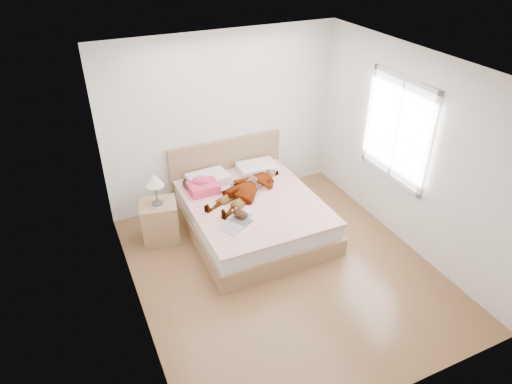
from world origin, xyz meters
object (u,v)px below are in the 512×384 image
magazine (237,224)px  plush_toy (240,214)px  coffee_mug (249,214)px  nightstand (160,219)px  towel (203,186)px  woman (248,185)px  phone (205,176)px  bed (251,211)px

magazine → plush_toy: 0.17m
coffee_mug → nightstand: nightstand is taller
towel → magazine: towel is taller
woman → towel: towel is taller
phone → nightstand: (-0.78, -0.30, -0.32)m
coffee_mug → plush_toy: 0.12m
phone → bed: (0.47, -0.56, -0.39)m
magazine → coffee_mug: 0.24m
towel → coffee_mug: 0.92m
phone → bed: 0.83m
woman → coffee_mug: (-0.24, -0.58, -0.06)m
woman → phone: size_ratio=18.04×
bed → nightstand: bearing=168.4°
nightstand → magazine: bearing=-43.8°
woman → nightstand: (-1.28, 0.10, -0.27)m
towel → plush_toy: size_ratio=1.79×
phone → coffee_mug: phone is taller
coffee_mug → magazine: bearing=-153.9°
magazine → coffee_mug: (0.22, 0.11, 0.03)m
magazine → plush_toy: size_ratio=2.12×
magazine → nightstand: bearing=136.2°
towel → magazine: 0.97m
phone → coffee_mug: bearing=-107.1°
coffee_mug → nightstand: (-1.04, 0.68, -0.21)m
woman → nightstand: nightstand is taller
towel → nightstand: (-0.70, -0.17, -0.25)m
magazine → coffee_mug: coffee_mug is taller
magazine → nightstand: size_ratio=0.48×
phone → magazine: bearing=-119.7°
coffee_mug → plush_toy: size_ratio=0.49×
phone → bed: size_ratio=0.04×
woman → bed: 0.38m
phone → coffee_mug: (0.26, -0.98, -0.12)m
towel → coffee_mug: bearing=-68.6°
bed → magazine: bearing=-129.1°
coffee_mug → woman: bearing=67.3°
woman → plush_toy: 0.67m
bed → towel: bed is taller
woman → coffee_mug: bearing=-54.5°
woman → towel: size_ratio=3.64×
bed → coffee_mug: 0.55m
coffee_mug → bed: bearing=63.2°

